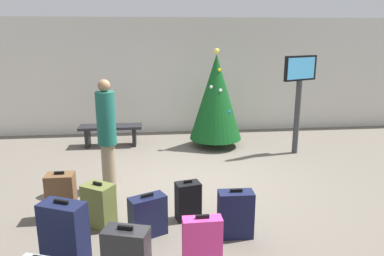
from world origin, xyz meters
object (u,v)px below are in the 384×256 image
at_px(traveller_0, 107,133).
at_px(suitcase_4, 188,201).
at_px(holiday_tree, 216,97).
at_px(flight_info_kiosk, 299,87).
at_px(suitcase_7, 99,205).
at_px(waiting_bench, 111,131).
at_px(suitcase_5, 61,197).
at_px(suitcase_8, 65,236).
at_px(suitcase_0, 235,214).
at_px(suitcase_3, 202,243).
at_px(suitcase_2, 148,216).

xyz_separation_m(traveller_0, suitcase_4, (1.19, -1.11, -0.71)).
bearing_deg(traveller_0, holiday_tree, 46.20).
distance_m(flight_info_kiosk, traveller_0, 4.11).
bearing_deg(suitcase_4, suitcase_7, -177.39).
bearing_deg(waiting_bench, suitcase_5, -95.26).
xyz_separation_m(holiday_tree, suitcase_4, (-0.96, -3.36, -0.87)).
relative_size(waiting_bench, suitcase_8, 1.72).
height_order(holiday_tree, suitcase_4, holiday_tree).
bearing_deg(suitcase_0, holiday_tree, 84.09).
height_order(suitcase_4, suitcase_8, suitcase_8).
distance_m(flight_info_kiosk, suitcase_4, 3.90).
xyz_separation_m(traveller_0, suitcase_0, (1.75, -1.62, -0.68)).
height_order(suitcase_4, suitcase_7, suitcase_7).
height_order(suitcase_3, suitcase_7, suitcase_3).
relative_size(suitcase_0, suitcase_8, 0.79).
xyz_separation_m(suitcase_3, suitcase_8, (-1.49, 0.16, 0.09)).
height_order(flight_info_kiosk, suitcase_7, flight_info_kiosk).
distance_m(suitcase_5, suitcase_7, 0.60).
distance_m(suitcase_3, suitcase_5, 2.23).
relative_size(holiday_tree, suitcase_7, 3.52).
bearing_deg(suitcase_2, traveller_0, 113.47).
bearing_deg(suitcase_4, flight_info_kiosk, 45.93).
xyz_separation_m(traveller_0, suitcase_5, (-0.55, -0.91, -0.65)).
height_order(waiting_bench, suitcase_5, suitcase_5).
height_order(suitcase_0, suitcase_8, suitcase_8).
bearing_deg(suitcase_3, holiday_tree, 78.53).
distance_m(suitcase_0, suitcase_5, 2.41).
xyz_separation_m(suitcase_0, suitcase_8, (-1.99, -0.46, 0.09)).
relative_size(holiday_tree, traveller_0, 1.20).
bearing_deg(suitcase_0, flight_info_kiosk, 57.43).
distance_m(suitcase_0, suitcase_8, 2.05).
xyz_separation_m(suitcase_7, suitcase_8, (-0.24, -0.91, 0.10)).
bearing_deg(suitcase_2, suitcase_0, -7.26).
distance_m(flight_info_kiosk, suitcase_5, 5.11).
relative_size(suitcase_0, suitcase_7, 1.03).
distance_m(holiday_tree, suitcase_4, 3.60).
bearing_deg(suitcase_4, waiting_bench, 111.55).
relative_size(holiday_tree, waiting_bench, 1.57).
bearing_deg(suitcase_5, suitcase_0, -17.15).
distance_m(waiting_bench, suitcase_4, 3.89).
bearing_deg(holiday_tree, flight_info_kiosk, -22.82).
distance_m(suitcase_4, suitcase_8, 1.74).
xyz_separation_m(holiday_tree, waiting_bench, (-2.39, 0.27, -0.78)).
bearing_deg(suitcase_5, suitcase_3, -36.46).
relative_size(traveller_0, suitcase_4, 3.17).
bearing_deg(suitcase_3, suitcase_8, 174.03).
bearing_deg(flight_info_kiosk, suitcase_2, -135.91).
bearing_deg(suitcase_2, suitcase_4, 33.66).
xyz_separation_m(waiting_bench, suitcase_2, (0.88, -3.99, -0.09)).
height_order(flight_info_kiosk, waiting_bench, flight_info_kiosk).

